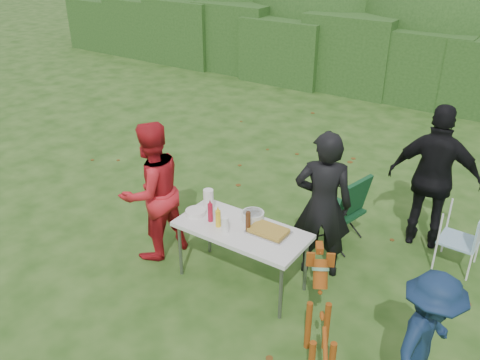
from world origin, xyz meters
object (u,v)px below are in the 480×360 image
Objects in this scene: person_cook at (323,205)px; ketchup_bottle at (210,213)px; folding_table at (242,232)px; paper_towel_roll at (209,200)px; child at (426,343)px; mustard_bottle at (218,219)px; lawn_chair at (459,238)px; dog at (321,329)px; beer_bottle at (248,222)px; person_black_puffy at (434,178)px; camping_chair at (338,207)px; person_red_jacket at (152,191)px.

person_cook reaches higher than ketchup_bottle.
folding_table is 5.77× the size of paper_towel_roll.
paper_towel_roll is at bearing 81.84° from child.
lawn_chair is at bearing 39.54° from mustard_bottle.
mustard_bottle is at bearing 19.09° from person_cook.
child is at bearing -110.85° from dog.
mustard_bottle is at bearing -161.80° from beer_bottle.
paper_towel_roll is (-2.08, -1.89, -0.08)m from person_black_puffy.
camping_chair is (-0.79, 2.12, 0.01)m from dog.
beer_bottle is 0.92× the size of paper_towel_roll.
child is 2.18m from beer_bottle.
person_red_jacket is 1.75× the size of dog.
folding_table is 2.65m from lawn_chair.
person_red_jacket is at bearing -177.39° from ketchup_bottle.
camping_chair is 3.79× the size of paper_towel_roll.
person_cook is 0.90m from beer_bottle.
person_cook is 1.34× the size of child.
dog reaches higher than folding_table.
beer_bottle is (-1.43, -2.03, -0.09)m from person_black_puffy.
paper_towel_roll is at bearing 63.49° from camping_chair.
child is 6.17× the size of ketchup_bottle.
child is (3.43, -0.41, -0.20)m from person_red_jacket.
ketchup_bottle is at bearing 38.31° from person_black_puffy.
person_cook is at bearing 42.74° from mustard_bottle.
person_black_puffy is 7.30× the size of paper_towel_roll.
person_red_jacket is at bearing -0.28° from person_cook.
dog is (-0.20, -2.68, -0.47)m from person_black_puffy.
camping_chair is at bearing 70.02° from folding_table.
folding_table is 0.42m from ketchup_bottle.
lawn_chair is at bearing 131.95° from person_red_jacket.
folding_table is 1.49m from dog.
lawn_chair is 3.06× the size of paper_towel_roll.
lawn_chair is at bearing 42.33° from beer_bottle.
mustard_bottle is (-0.24, -0.11, 0.15)m from folding_table.
dog is 4.59× the size of ketchup_bottle.
camping_chair is at bearing 50.68° from paper_towel_roll.
paper_towel_roll is (-1.87, 0.79, 0.39)m from dog.
mustard_bottle is (-0.88, -0.81, -0.07)m from person_cook.
person_black_puffy reaches higher than folding_table.
person_black_puffy reaches higher than person_cook.
ketchup_bottle is (0.85, 0.04, -0.03)m from person_red_jacket.
child is (0.67, -2.54, -0.27)m from person_black_puffy.
paper_towel_roll reaches higher than ketchup_bottle.
child is at bearing 95.49° from person_black_puffy.
person_cook is 1.20m from mustard_bottle.
paper_towel_roll is (-1.20, -0.57, -0.04)m from person_cook.
person_black_puffy is at bearing 50.45° from mustard_bottle.
beer_bottle is at bearing -11.74° from paper_towel_roll.
person_cook is 7.56× the size of beer_bottle.
person_cook is 1.79× the size of dog.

